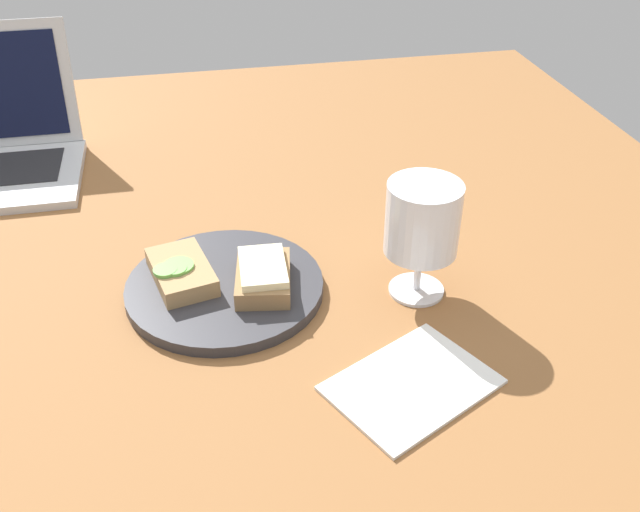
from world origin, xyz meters
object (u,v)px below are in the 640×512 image
Objects in this scene: plate at (223,287)px; sandwich_with_cheese at (263,275)px; sandwich_with_cucumber at (181,272)px; napkin at (412,385)px; wine_glass at (422,224)px.

sandwich_with_cheese reaches higher than plate.
sandwich_with_cucumber is 29.67cm from napkin.
sandwich_with_cucumber is 0.72× the size of napkin.
napkin is at bearing -109.53° from wine_glass.
sandwich_with_cheese is 0.73× the size of wine_glass.
wine_glass is (21.95, -4.26, 8.49)cm from plate.
plate is 2.24× the size of sandwich_with_cheese.
plate is at bearing 169.01° from wine_glass.
sandwich_with_cheese is 21.51cm from napkin.
sandwich_with_cheese is at bearing 171.10° from wine_glass.
sandwich_with_cheese is (4.53, -1.53, 2.12)cm from plate.
plate is 1.63× the size of wine_glass.
sandwich_with_cucumber is at bearing 161.75° from sandwich_with_cheese.
sandwich_with_cheese reaches higher than napkin.
plate is 23.92cm from wine_glass.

